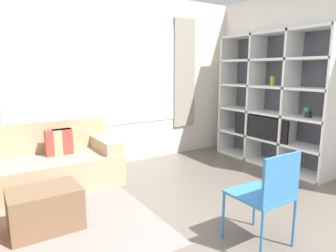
{
  "coord_description": "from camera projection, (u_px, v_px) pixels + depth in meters",
  "views": [
    {
      "loc": [
        -1.62,
        -1.26,
        1.53
      ],
      "look_at": [
        0.32,
        1.74,
        0.85
      ],
      "focal_mm": 32.0,
      "sensor_mm": 36.0,
      "label": 1
    }
  ],
  "objects": [
    {
      "name": "wall_right",
      "position": [
        297.0,
        81.0,
        4.62
      ],
      "size": [
        0.07,
        4.36,
        2.7
      ],
      "primitive_type": "cube",
      "color": "silver",
      "rests_on": "ground_plane"
    },
    {
      "name": "ottoman",
      "position": [
        45.0,
        209.0,
        2.87
      ],
      "size": [
        0.65,
        0.46,
        0.42
      ],
      "color": "brown",
      "rests_on": "ground_plane"
    },
    {
      "name": "shelving_unit",
      "position": [
        273.0,
        101.0,
        4.76
      ],
      "size": [
        0.43,
        2.0,
        2.09
      ],
      "color": "#515660",
      "rests_on": "ground_plane"
    },
    {
      "name": "wall_back",
      "position": [
        99.0,
        81.0,
        4.57
      ],
      "size": [
        6.31,
        0.11,
        2.7
      ],
      "color": "silver",
      "rests_on": "ground_plane"
    },
    {
      "name": "couch_main",
      "position": [
        36.0,
        167.0,
        3.81
      ],
      "size": [
        2.07,
        0.87,
        0.84
      ],
      "color": "tan",
      "rests_on": "ground_plane"
    },
    {
      "name": "folding_chair",
      "position": [
        268.0,
        191.0,
        2.52
      ],
      "size": [
        0.44,
        0.46,
        0.86
      ],
      "rotation": [
        0.0,
        0.0,
        3.14
      ],
      "color": "#3375B7",
      "rests_on": "ground_plane"
    },
    {
      "name": "area_rug",
      "position": [
        23.0,
        230.0,
        2.87
      ],
      "size": [
        2.45,
        2.14,
        0.01
      ],
      "primitive_type": "cube",
      "color": "gray",
      "rests_on": "ground_plane"
    }
  ]
}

